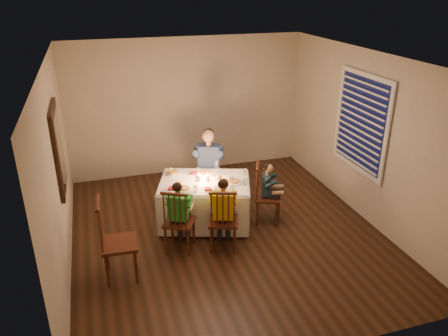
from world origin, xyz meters
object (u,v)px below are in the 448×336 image
object	(u,v)px
child_teal	(267,221)
child_green	(181,248)
chair_extra	(123,276)
serving_bowl	(172,173)
dining_table	(205,193)
chair_near_left	(181,248)
child_yellow	(223,247)
chair_adult	(209,200)
chair_end	(267,221)
adult	(209,200)
chair_near_right	(223,247)

from	to	relation	value
child_teal	child_green	bearing A→B (deg)	125.98
chair_extra	serving_bowl	distance (m)	1.84
serving_bowl	dining_table	bearing A→B (deg)	-41.65
chair_near_left	child_yellow	xyz separation A→B (m)	(0.59, -0.15, 0.00)
chair_adult	serving_bowl	distance (m)	1.05
chair_adult	child_yellow	xyz separation A→B (m)	(-0.19, -1.45, 0.00)
chair_adult	child_green	bearing A→B (deg)	-101.67
chair_end	chair_adult	bearing A→B (deg)	58.41
dining_table	chair_extra	distance (m)	1.79
child_teal	chair_end	bearing A→B (deg)	0.00
chair_extra	adult	xyz separation A→B (m)	(1.63, 1.70, 0.00)
chair_adult	serving_bowl	xyz separation A→B (m)	(-0.68, -0.31, 0.74)
dining_table	child_yellow	size ratio (longest dim) A/B	1.48
adult	child_green	bearing A→B (deg)	-101.67
dining_table	adult	world-z (taller)	dining_table
child_green	adult	bearing A→B (deg)	-93.18
child_teal	chair_extra	bearing A→B (deg)	130.72
child_green	child_teal	distance (m)	1.51
child_teal	chair_near_right	bearing A→B (deg)	142.42
serving_bowl	chair_near_right	bearing A→B (deg)	-66.92
chair_extra	adult	distance (m)	2.36
dining_table	chair_adult	world-z (taller)	dining_table
dining_table	chair_near_left	bearing A→B (deg)	-112.56
chair_near_left	chair_extra	xyz separation A→B (m)	(-0.85, -0.40, 0.00)
serving_bowl	child_yellow	bearing A→B (deg)	-66.92
chair_end	chair_extra	distance (m)	2.43
serving_bowl	child_teal	bearing A→B (deg)	-25.35
chair_end	adult	bearing A→B (deg)	58.41
serving_bowl	chair_adult	bearing A→B (deg)	24.78
chair_extra	adult	size ratio (longest dim) A/B	0.87
chair_extra	child_yellow	size ratio (longest dim) A/B	1.03
child_teal	adult	bearing A→B (deg)	58.41
chair_near_left	chair_extra	size ratio (longest dim) A/B	0.87
chair_extra	child_teal	distance (m)	2.43
chair_near_right	child_green	world-z (taller)	child_green
chair_adult	child_teal	size ratio (longest dim) A/B	0.98
dining_table	child_teal	bearing A→B (deg)	2.11
child_yellow	child_teal	distance (m)	1.01
chair_adult	chair_extra	xyz separation A→B (m)	(-1.63, -1.70, 0.00)
chair_near_left	adult	size ratio (longest dim) A/B	0.75
dining_table	adult	distance (m)	0.89
child_green	chair_near_right	bearing A→B (deg)	-166.56
chair_end	serving_bowl	bearing A→B (deg)	87.49
chair_adult	child_green	xyz separation A→B (m)	(-0.78, -1.30, 0.00)
chair_adult	child_yellow	bearing A→B (deg)	-78.01
child_teal	child_yellow	bearing A→B (deg)	142.42
child_teal	serving_bowl	size ratio (longest dim) A/B	4.95
dining_table	child_green	size ratio (longest dim) A/B	1.53
child_yellow	serving_bowl	xyz separation A→B (m)	(-0.49, 1.14, 0.74)
chair_near_left	adult	bearing A→B (deg)	-93.18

